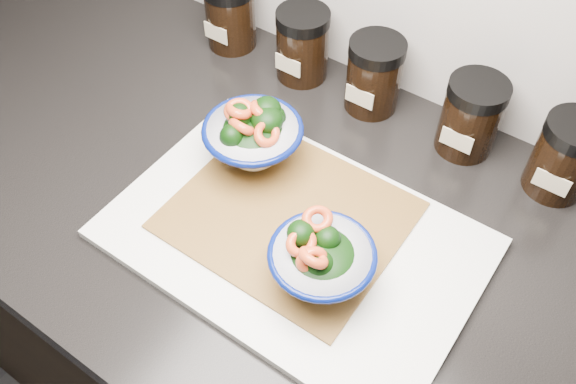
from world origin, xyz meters
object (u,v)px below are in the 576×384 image
Objects in this scene: bowl_right at (321,261)px; spice_jar_e at (565,157)px; spice_jar_c at (374,75)px; bowl_left at (254,136)px; spice_jar_d at (471,116)px; spice_jar_a at (230,14)px; spice_jar_b at (302,45)px; cutting_board at (294,238)px.

spice_jar_e is at bearing 61.21° from bowl_right.
spice_jar_c and spice_jar_e have the same top height.
bowl_left is 1.19× the size of spice_jar_e.
spice_jar_a is at bearing 180.00° from spice_jar_d.
bowl_left is at bearing -73.73° from spice_jar_b.
spice_jar_e is at bearing 0.00° from spice_jar_d.
spice_jar_e reaches higher than cutting_board.
spice_jar_e is (0.41, 0.00, 0.00)m from spice_jar_b.
bowl_left is 1.09× the size of bowl_right.
spice_jar_a is 1.00× the size of spice_jar_e.
spice_jar_b is 1.00× the size of spice_jar_c.
spice_jar_a is (-0.20, 0.20, -0.00)m from bowl_left.
bowl_right is at bearing -31.86° from bowl_left.
spice_jar_b is (-0.17, 0.27, 0.05)m from cutting_board.
spice_jar_e is at bearing 30.04° from bowl_left.
spice_jar_a is (-0.38, 0.31, 0.00)m from bowl_right.
spice_jar_d is at bearing 0.00° from spice_jar_b.
spice_jar_b and spice_jar_d have the same top height.
spice_jar_a is at bearing 140.37° from bowl_right.
spice_jar_e is (0.35, 0.20, -0.00)m from bowl_left.
bowl_left is 0.40m from spice_jar_e.
bowl_left reaches higher than spice_jar_e.
spice_jar_b is 0.13m from spice_jar_c.
spice_jar_d reaches higher than cutting_board.
spice_jar_e is (0.28, 0.00, 0.00)m from spice_jar_c.
spice_jar_c is (-0.05, 0.27, 0.05)m from cutting_board.
spice_jar_d is at bearing 0.00° from spice_jar_a.
cutting_board is at bearing -57.57° from spice_jar_b.
spice_jar_e reaches higher than bowl_right.
spice_jar_a and spice_jar_d have the same top height.
bowl_right is 1.09× the size of spice_jar_b.
spice_jar_b reaches higher than bowl_right.
cutting_board is 0.33m from spice_jar_b.
spice_jar_b is (-0.24, 0.31, 0.00)m from bowl_right.
spice_jar_b is at bearing 0.00° from spice_jar_a.
spice_jar_a is at bearing 180.00° from spice_jar_e.
spice_jar_b is (0.14, 0.00, 0.00)m from spice_jar_a.
bowl_left reaches higher than cutting_board.
bowl_right is at bearing -31.15° from cutting_board.
cutting_board is 0.15m from bowl_left.
spice_jar_b and spice_jar_e have the same top height.
spice_jar_e is at bearing 49.65° from cutting_board.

